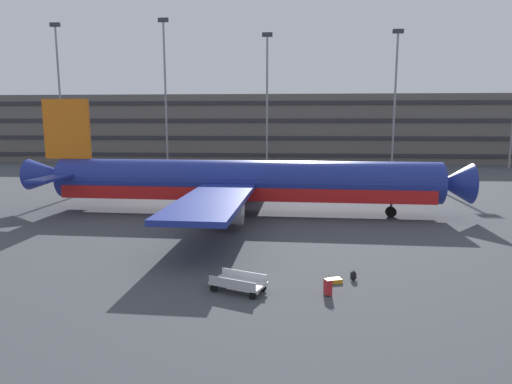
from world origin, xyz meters
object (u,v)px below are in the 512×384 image
Objects in this scene: backpack_red at (354,276)px; baggage_cart at (238,283)px; suitcase_upright at (328,287)px; airliner at (239,182)px; suitcase_teal at (335,281)px.

baggage_cart is at bearing -161.96° from backpack_red.
backpack_red is at bearing 53.87° from suitcase_upright.
airliner is 17.88m from suitcase_teal.
baggage_cart reaches higher than backpack_red.
suitcase_upright is at bearing -2.49° from baggage_cart.
airliner is at bearing 115.29° from backpack_red.
suitcase_upright is 4.25m from baggage_cart.
suitcase_upright is (6.08, -18.09, -2.38)m from airliner.
airliner is 11.76× the size of baggage_cart.
backpack_red is at bearing 20.27° from suitcase_teal.
backpack_red is (7.58, -16.04, -2.56)m from airliner.
airliner is 18.16m from baggage_cart.
airliner reaches higher than backpack_red.
suitcase_teal is 1.05m from backpack_red.
suitcase_upright is 1.74× the size of backpack_red.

